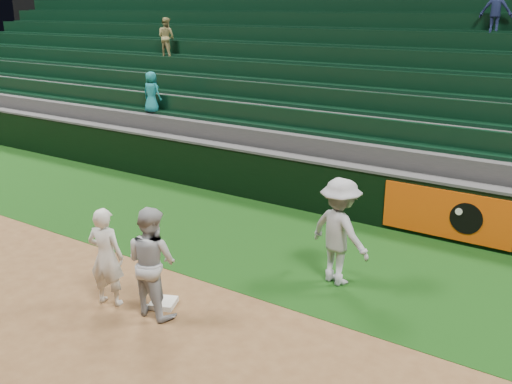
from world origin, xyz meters
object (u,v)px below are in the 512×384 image
(first_baseman, at_px, (106,257))
(base_coach, at_px, (340,232))
(baserunner, at_px, (152,262))
(first_base, at_px, (163,303))

(first_baseman, distance_m, base_coach, 3.87)
(baserunner, xyz_separation_m, base_coach, (1.93, 2.54, 0.07))
(first_baseman, xyz_separation_m, baserunner, (0.81, 0.18, 0.06))
(first_base, height_order, base_coach, base_coach)
(first_baseman, height_order, base_coach, base_coach)
(first_baseman, bearing_deg, baserunner, 176.34)
(baserunner, bearing_deg, first_base, -78.15)
(first_baseman, distance_m, baserunner, 0.84)
(first_base, relative_size, base_coach, 0.21)
(first_base, bearing_deg, baserunner, -81.48)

